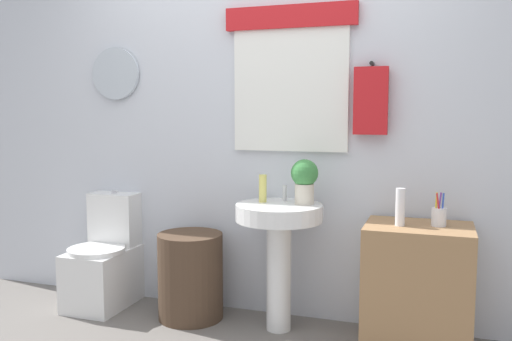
# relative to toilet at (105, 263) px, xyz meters

# --- Properties ---
(back_wall) EXTENTS (4.40, 0.18, 2.60)m
(back_wall) POSITION_rel_toilet_xyz_m (1.05, 0.26, 1.01)
(back_wall) COLOR silver
(back_wall) RESTS_ON ground_plane
(toilet) EXTENTS (0.38, 0.51, 0.78)m
(toilet) POSITION_rel_toilet_xyz_m (0.00, 0.00, 0.00)
(toilet) COLOR white
(toilet) RESTS_ON ground_plane
(laundry_hamper) EXTENTS (0.42, 0.42, 0.55)m
(laundry_hamper) POSITION_rel_toilet_xyz_m (0.67, -0.04, -0.02)
(laundry_hamper) COLOR #4C3828
(laundry_hamper) RESTS_ON ground_plane
(pedestal_sink) EXTENTS (0.53, 0.53, 0.78)m
(pedestal_sink) POSITION_rel_toilet_xyz_m (1.26, -0.04, 0.30)
(pedestal_sink) COLOR white
(pedestal_sink) RESTS_ON ground_plane
(faucet) EXTENTS (0.03, 0.03, 0.10)m
(faucet) POSITION_rel_toilet_xyz_m (1.26, 0.08, 0.53)
(faucet) COLOR silver
(faucet) RESTS_ON pedestal_sink
(wooden_cabinet) EXTENTS (0.58, 0.44, 0.70)m
(wooden_cabinet) POSITION_rel_toilet_xyz_m (2.07, -0.04, 0.06)
(wooden_cabinet) COLOR #9E754C
(wooden_cabinet) RESTS_ON ground_plane
(soap_bottle) EXTENTS (0.05, 0.05, 0.17)m
(soap_bottle) POSITION_rel_toilet_xyz_m (1.14, 0.01, 0.57)
(soap_bottle) COLOR #DBD166
(soap_bottle) RESTS_ON pedestal_sink
(potted_plant) EXTENTS (0.16, 0.16, 0.27)m
(potted_plant) POSITION_rel_toilet_xyz_m (1.40, 0.02, 0.64)
(potted_plant) COLOR beige
(potted_plant) RESTS_ON pedestal_sink
(lotion_bottle) EXTENTS (0.05, 0.05, 0.21)m
(lotion_bottle) POSITION_rel_toilet_xyz_m (1.97, -0.08, 0.52)
(lotion_bottle) COLOR white
(lotion_bottle) RESTS_ON wooden_cabinet
(toothbrush_cup) EXTENTS (0.08, 0.08, 0.19)m
(toothbrush_cup) POSITION_rel_toilet_xyz_m (2.17, -0.02, 0.47)
(toothbrush_cup) COLOR silver
(toothbrush_cup) RESTS_ON wooden_cabinet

